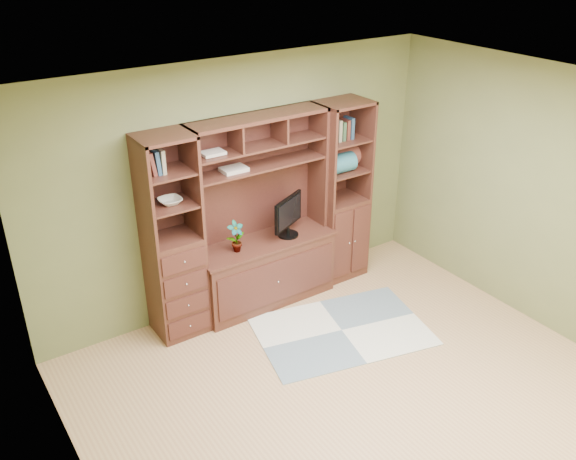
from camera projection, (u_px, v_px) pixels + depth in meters
room at (367, 267)px, 4.76m from camera, size 4.60×4.10×2.64m
center_hutch at (264, 215)px, 6.23m from camera, size 1.54×0.53×2.05m
left_tower at (172, 239)px, 5.76m from camera, size 0.50×0.45×2.05m
right_tower at (341, 192)px, 6.77m from camera, size 0.55×0.45×2.05m
rug at (342, 330)px, 6.17m from camera, size 1.89×1.47×0.01m
monitor at (288, 210)px, 6.34m from camera, size 0.54×0.42×0.61m
orchid at (236, 237)px, 6.08m from camera, size 0.18×0.12×0.33m
magazines at (234, 169)px, 5.92m from camera, size 0.25×0.18×0.04m
bowl at (170, 201)px, 5.59m from camera, size 0.22×0.22×0.05m
blanket_teal at (338, 164)px, 6.52m from camera, size 0.36×0.21×0.21m
blanket_red at (348, 156)px, 6.73m from camera, size 0.40×0.22×0.22m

